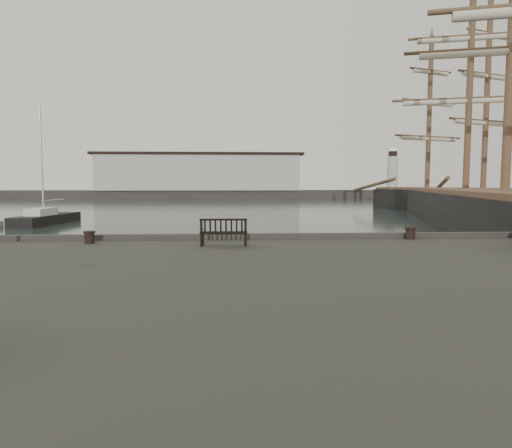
{
  "coord_description": "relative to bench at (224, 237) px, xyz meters",
  "views": [
    {
      "loc": [
        -0.93,
        -15.44,
        3.41
      ],
      "look_at": [
        -0.06,
        -0.5,
        2.1
      ],
      "focal_mm": 32.0,
      "sensor_mm": 36.0,
      "label": 1
    }
  ],
  "objects": [
    {
      "name": "ground",
      "position": [
        1.11,
        1.83,
        -1.82
      ],
      "size": [
        400.0,
        400.0,
        0.0
      ],
      "primitive_type": "plane",
      "color": "black",
      "rests_on": "ground"
    },
    {
      "name": "breakwater",
      "position": [
        -3.45,
        93.83,
        2.48
      ],
      "size": [
        140.0,
        9.5,
        12.2
      ],
      "color": "#383530",
      "rests_on": "ground"
    },
    {
      "name": "bench",
      "position": [
        0.0,
        0.0,
        0.0
      ],
      "size": [
        1.42,
        0.52,
        0.81
      ],
      "rotation": [
        0.0,
        0.0,
        -0.02
      ],
      "color": "black",
      "rests_on": "quay"
    },
    {
      "name": "bollard_left",
      "position": [
        -4.21,
        0.84,
        -0.06
      ],
      "size": [
        0.49,
        0.49,
        0.39
      ],
      "primitive_type": "cylinder",
      "rotation": [
        0.0,
        0.0,
        0.42
      ],
      "color": "black",
      "rests_on": "quay"
    },
    {
      "name": "bollard_right",
      "position": [
        6.26,
        1.33,
        -0.05
      ],
      "size": [
        0.41,
        0.41,
        0.42
      ],
      "primitive_type": "cylinder",
      "rotation": [
        0.0,
        0.0,
        0.02
      ],
      "color": "black",
      "rests_on": "quay"
    },
    {
      "name": "yacht_d",
      "position": [
        -15.54,
        26.43,
        -1.59
      ],
      "size": [
        3.23,
        8.55,
        10.67
      ],
      "rotation": [
        0.0,
        0.0,
        -0.12
      ],
      "color": "black",
      "rests_on": "ground"
    },
    {
      "name": "tall_ship_main",
      "position": [
        20.07,
        18.31,
        -0.97
      ],
      "size": [
        21.35,
        45.98,
        33.94
      ],
      "rotation": [
        0.0,
        0.0,
        -0.28
      ],
      "color": "black",
      "rests_on": "ground"
    },
    {
      "name": "tall_ship_far",
      "position": [
        29.18,
        37.1,
        -0.94
      ],
      "size": [
        16.71,
        31.89,
        26.94
      ],
      "rotation": [
        0.0,
        0.0,
        0.34
      ],
      "color": "black",
      "rests_on": "ground"
    }
  ]
}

